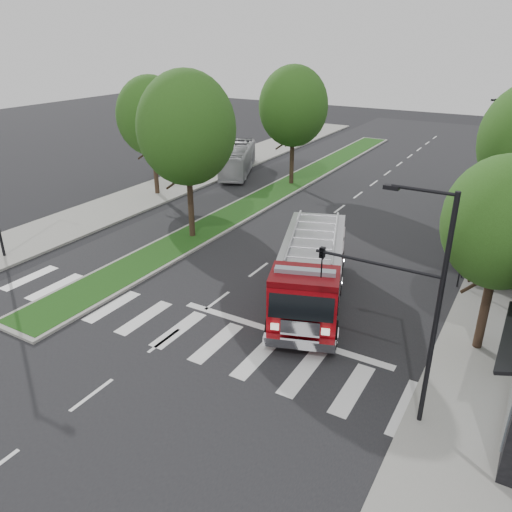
{
  "coord_description": "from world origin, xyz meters",
  "views": [
    {
      "loc": [
        12.31,
        -17.39,
        11.88
      ],
      "look_at": [
        0.97,
        2.06,
        1.8
      ],
      "focal_mm": 35.0,
      "sensor_mm": 36.0,
      "label": 1
    }
  ],
  "objects": [
    {
      "name": "ground",
      "position": [
        0.0,
        0.0,
        0.0
      ],
      "size": [
        140.0,
        140.0,
        0.0
      ],
      "primitive_type": "plane",
      "color": "black",
      "rests_on": "ground"
    },
    {
      "name": "sidewalk_left",
      "position": [
        -14.5,
        10.0,
        0.07
      ],
      "size": [
        5.0,
        80.0,
        0.15
      ],
      "primitive_type": "cube",
      "color": "gray",
      "rests_on": "ground"
    },
    {
      "name": "median",
      "position": [
        -6.0,
        18.0,
        0.08
      ],
      "size": [
        3.0,
        50.0,
        0.15
      ],
      "color": "gray",
      "rests_on": "ground"
    },
    {
      "name": "bus_shelter",
      "position": [
        11.2,
        8.15,
        2.04
      ],
      "size": [
        3.2,
        1.6,
        2.61
      ],
      "color": "black",
      "rests_on": "ground"
    },
    {
      "name": "tree_right_near",
      "position": [
        11.5,
        2.0,
        5.51
      ],
      "size": [
        4.4,
        4.4,
        8.05
      ],
      "color": "black",
      "rests_on": "ground"
    },
    {
      "name": "tree_median_near",
      "position": [
        -6.0,
        6.0,
        6.81
      ],
      "size": [
        5.8,
        5.8,
        10.16
      ],
      "color": "black",
      "rests_on": "ground"
    },
    {
      "name": "tree_median_far",
      "position": [
        -6.0,
        20.0,
        6.49
      ],
      "size": [
        5.6,
        5.6,
        9.72
      ],
      "color": "black",
      "rests_on": "ground"
    },
    {
      "name": "tree_left_mid",
      "position": [
        -14.0,
        12.0,
        6.16
      ],
      "size": [
        5.2,
        5.2,
        9.16
      ],
      "color": "black",
      "rests_on": "ground"
    },
    {
      "name": "streetlight_right_near",
      "position": [
        9.61,
        -3.5,
        4.67
      ],
      "size": [
        4.08,
        0.22,
        8.0
      ],
      "color": "black",
      "rests_on": "ground"
    },
    {
      "name": "streetlight_right_far",
      "position": [
        10.35,
        20.0,
        4.48
      ],
      "size": [
        2.11,
        0.2,
        8.0
      ],
      "color": "black",
      "rests_on": "ground"
    },
    {
      "name": "fire_engine",
      "position": [
        3.89,
        2.2,
        1.59
      ],
      "size": [
        5.83,
        9.96,
        3.31
      ],
      "rotation": [
        0.0,
        0.0,
        0.34
      ],
      "color": "#630509",
      "rests_on": "ground"
    },
    {
      "name": "city_bus",
      "position": [
        -12.0,
        21.02,
        1.27
      ],
      "size": [
        5.64,
        9.23,
        2.55
      ],
      "primitive_type": "imported",
      "rotation": [
        0.0,
        0.0,
        0.41
      ],
      "color": "#AEAEB2",
      "rests_on": "ground"
    }
  ]
}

